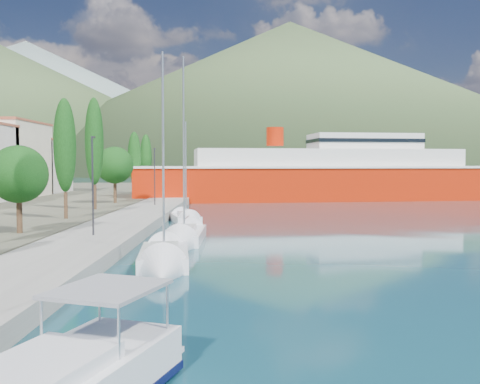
{
  "coord_description": "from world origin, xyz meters",
  "views": [
    {
      "loc": [
        -0.12,
        -17.58,
        5.16
      ],
      "look_at": [
        0.0,
        14.0,
        3.5
      ],
      "focal_mm": 40.0,
      "sensor_mm": 36.0,
      "label": 1
    }
  ],
  "objects": [
    {
      "name": "quay",
      "position": [
        -9.0,
        26.0,
        0.4
      ],
      "size": [
        5.0,
        88.0,
        0.8
      ],
      "primitive_type": "cube",
      "color": "gray",
      "rests_on": "ground"
    },
    {
      "name": "sailboat_far",
      "position": [
        -4.39,
        28.33,
        0.28
      ],
      "size": [
        3.79,
        6.93,
        9.71
      ],
      "color": "silver",
      "rests_on": "ground"
    },
    {
      "name": "hills_near",
      "position": [
        98.04,
        372.5,
        49.18
      ],
      "size": [
        1010.0,
        520.0,
        115.0
      ],
      "color": "#415731",
      "rests_on": "ground"
    },
    {
      "name": "lamp_posts",
      "position": [
        -9.0,
        15.67,
        4.08
      ],
      "size": [
        0.15,
        47.13,
        6.06
      ],
      "color": "#2D2D33",
      "rests_on": "quay"
    },
    {
      "name": "hills_far",
      "position": [
        138.59,
        618.73,
        77.39
      ],
      "size": [
        1480.0,
        900.0,
        180.0
      ],
      "color": "gray",
      "rests_on": "ground"
    },
    {
      "name": "tree_row",
      "position": [
        -14.21,
        32.34,
        5.73
      ],
      "size": [
        4.22,
        63.39,
        10.97
      ],
      "color": "#47301E",
      "rests_on": "land_strip"
    },
    {
      "name": "sailboat_mid",
      "position": [
        -3.71,
        15.81,
        0.32
      ],
      "size": [
        2.49,
        9.14,
        13.11
      ],
      "color": "silver",
      "rests_on": "ground"
    },
    {
      "name": "sailboat_near",
      "position": [
        -3.71,
        7.78,
        0.31
      ],
      "size": [
        3.31,
        8.37,
        11.71
      ],
      "color": "silver",
      "rests_on": "ground"
    },
    {
      "name": "ground",
      "position": [
        0.0,
        120.0,
        0.0
      ],
      "size": [
        1400.0,
        1400.0,
        0.0
      ],
      "primitive_type": "plane",
      "color": "#13404D"
    },
    {
      "name": "ferry",
      "position": [
        12.92,
        59.99,
        3.33
      ],
      "size": [
        56.16,
        18.81,
        10.95
      ],
      "color": "#B61E06",
      "rests_on": "ground"
    }
  ]
}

